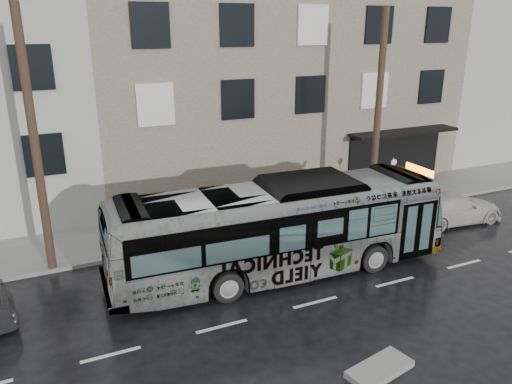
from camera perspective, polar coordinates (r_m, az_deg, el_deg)
ground at (r=18.36m, az=2.71°, el=-8.81°), size 120.00×120.00×0.00m
sidewalk at (r=22.39m, az=-3.03°, el=-3.35°), size 90.00×3.60×0.15m
building_taupe at (r=30.04m, az=0.22°, el=13.04°), size 20.00×12.00×11.00m
building_filler at (r=41.68m, az=25.41°, el=13.59°), size 18.00×12.00×12.00m
utility_pole_front at (r=22.94m, az=13.75°, el=8.59°), size 0.30×0.30×9.00m
utility_pole_rear at (r=18.13m, az=-23.95°, el=4.91°), size 0.30×0.30×9.00m
sign_post at (r=24.39m, az=15.20°, el=1.06°), size 0.06×0.06×2.40m
bus at (r=17.47m, az=2.63°, el=-4.21°), size 12.19×3.43×3.36m
white_sedan at (r=23.93m, az=21.56°, el=-1.70°), size 4.75×2.27×1.34m
slush_pile at (r=13.91m, az=13.95°, el=-19.05°), size 1.92×1.15×0.18m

